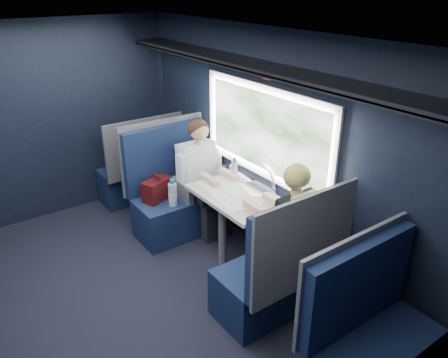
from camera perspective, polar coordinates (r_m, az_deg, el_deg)
ground at (r=4.26m, az=-10.23°, el=-14.76°), size 2.80×4.20×0.01m
room_shell at (r=3.53m, az=-11.69°, el=4.30°), size 3.00×4.40×2.40m
table at (r=4.33m, az=1.43°, el=-3.02°), size 0.62×1.00×0.74m
seat_bay_near at (r=5.00m, az=-6.39°, el=-2.24°), size 1.04×0.62×1.26m
seat_bay_far at (r=3.80m, az=7.23°, el=-12.12°), size 1.04×0.62×1.26m
seat_row_front at (r=5.76m, az=-10.84°, el=1.11°), size 1.04×0.51×1.16m
seat_row_back at (r=3.36m, az=18.45°, el=-19.42°), size 1.04×0.51×1.16m
man at (r=4.86m, az=-2.87°, el=0.91°), size 0.53×0.56×1.32m
woman at (r=3.87m, az=8.57°, el=-5.85°), size 0.53×0.56×1.32m
papers at (r=4.38m, az=1.57°, el=-1.51°), size 0.61×0.82×0.01m
laptop at (r=4.42m, az=4.96°, el=-0.36°), size 0.36×0.41×0.26m
bottle_small at (r=4.62m, az=1.37°, el=1.27°), size 0.07×0.07×0.23m
cup at (r=4.75m, az=1.14°, el=1.27°), size 0.07×0.07×0.09m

